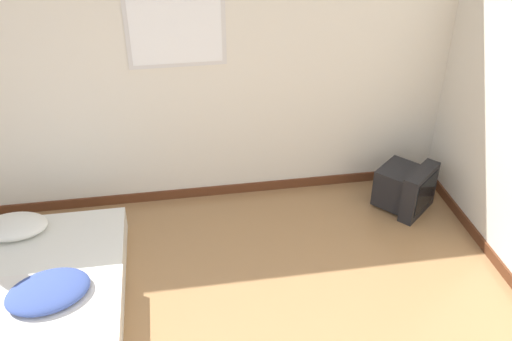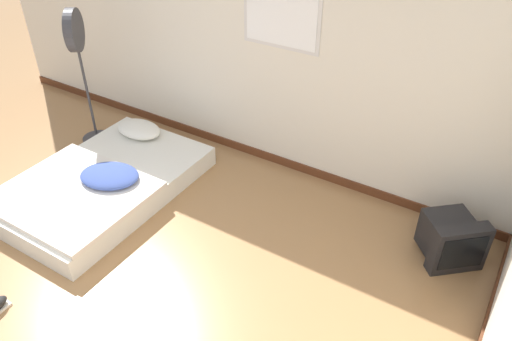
# 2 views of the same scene
# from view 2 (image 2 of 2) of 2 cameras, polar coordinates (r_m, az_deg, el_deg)

# --- Properties ---
(ground_plane) EXTENTS (20.00, 20.00, 0.00)m
(ground_plane) POSITION_cam_2_polar(r_m,az_deg,el_deg) (3.93, -19.78, -17.41)
(ground_plane) COLOR #997047
(wall_back) EXTENTS (7.29, 0.08, 2.60)m
(wall_back) POSITION_cam_2_polar(r_m,az_deg,el_deg) (4.78, 1.69, 14.39)
(wall_back) COLOR silver
(wall_back) RESTS_ON ground_plane
(mattress_bed) EXTENTS (1.27, 1.94, 0.35)m
(mattress_bed) POSITION_cam_2_polar(r_m,az_deg,el_deg) (5.02, -17.08, -1.31)
(mattress_bed) COLOR silver
(mattress_bed) RESTS_ON ground_plane
(crt_tv) EXTENTS (0.58, 0.58, 0.43)m
(crt_tv) POSITION_cam_2_polar(r_m,az_deg,el_deg) (4.38, 21.38, -7.30)
(crt_tv) COLOR black
(crt_tv) RESTS_ON ground_plane
(standing_fan) EXTENTS (0.32, 0.41, 1.49)m
(standing_fan) POSITION_cam_2_polar(r_m,az_deg,el_deg) (5.52, -19.70, 13.07)
(standing_fan) COLOR #333338
(standing_fan) RESTS_ON ground_plane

